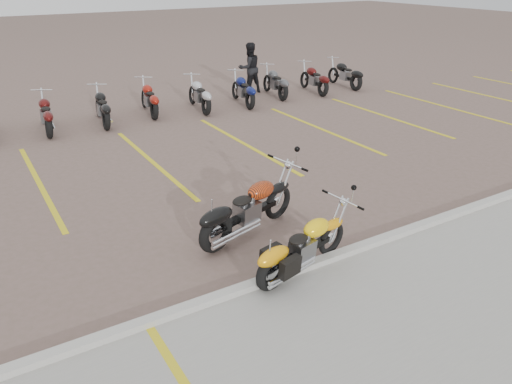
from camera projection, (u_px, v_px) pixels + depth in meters
ground at (227, 226)px, 9.51m from camera, size 100.00×100.00×0.00m
concrete_apron at (403, 377)px, 6.01m from camera, size 60.00×5.00×0.01m
curb at (286, 274)px, 7.93m from camera, size 60.00×0.18×0.12m
parking_stripes at (152, 162)px, 12.63m from camera, size 38.00×5.50×0.01m
yellow_cruiser at (300, 249)px, 7.92m from camera, size 2.04×0.60×0.85m
flame_cruiser at (245, 212)px, 8.99m from camera, size 2.30×0.80×0.97m
person_b at (249, 68)px, 19.17m from camera, size 0.93×0.73×1.91m
bg_bike_row at (100, 106)px, 15.50m from camera, size 20.68×2.06×1.10m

